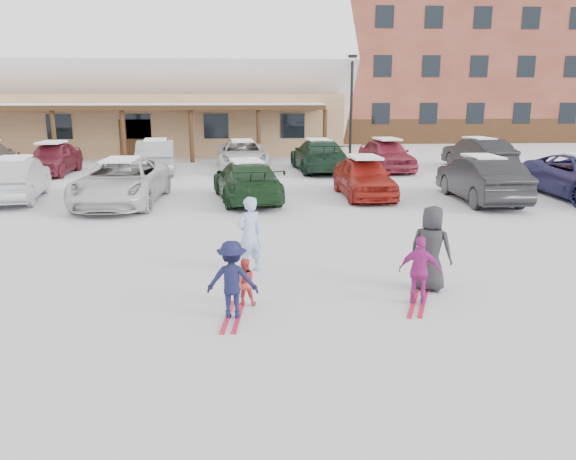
{
  "coord_description": "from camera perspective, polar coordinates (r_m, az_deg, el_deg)",
  "views": [
    {
      "loc": [
        -0.41,
        -9.87,
        3.67
      ],
      "look_at": [
        0.3,
        1.0,
        1.0
      ],
      "focal_mm": 35.0,
      "sensor_mm": 36.0,
      "label": 1
    }
  ],
  "objects": [
    {
      "name": "ground",
      "position": [
        10.54,
        -1.28,
        -6.62
      ],
      "size": [
        160.0,
        160.0,
        0.0
      ],
      "primitive_type": "plane",
      "color": "white",
      "rests_on": "ground"
    },
    {
      "name": "day_lodge",
      "position": [
        38.79,
        -17.02,
        13.61
      ],
      "size": [
        29.12,
        12.5,
        10.38
      ],
      "color": "tan",
      "rests_on": "ground"
    },
    {
      "name": "alpine_hotel",
      "position": [
        50.31,
        14.04,
        19.06
      ],
      "size": [
        31.48,
        14.01,
        21.48
      ],
      "color": "brown",
      "rests_on": "ground"
    },
    {
      "name": "lamp_post",
      "position": [
        33.72,
        6.46,
        13.05
      ],
      "size": [
        0.5,
        0.25,
        5.78
      ],
      "color": "black",
      "rests_on": "ground"
    },
    {
      "name": "conifer_3",
      "position": [
        54.27,
        3.16,
        15.29
      ],
      "size": [
        3.96,
        3.96,
        9.18
      ],
      "color": "black",
      "rests_on": "ground"
    },
    {
      "name": "adult_skier",
      "position": [
        11.65,
        -3.95,
        -0.49
      ],
      "size": [
        0.7,
        0.64,
        1.61
      ],
      "primitive_type": "imported",
      "rotation": [
        0.0,
        0.0,
        3.72
      ],
      "color": "#9DB6E1",
      "rests_on": "ground"
    },
    {
      "name": "toddler_red",
      "position": [
        9.95,
        -4.46,
        -5.28
      ],
      "size": [
        0.44,
        0.35,
        0.86
      ],
      "primitive_type": "imported",
      "rotation": [
        0.0,
        0.0,
        3.21
      ],
      "color": "#D23E3C",
      "rests_on": "ground"
    },
    {
      "name": "child_navy",
      "position": [
        9.34,
        -5.69,
        -5.06
      ],
      "size": [
        0.9,
        0.57,
        1.33
      ],
      "primitive_type": "imported",
      "rotation": [
        0.0,
        0.0,
        3.05
      ],
      "color": "#131438",
      "rests_on": "ground"
    },
    {
      "name": "skis_child_navy",
      "position": [
        9.57,
        -5.6,
        -8.74
      ],
      "size": [
        0.33,
        1.41,
        0.03
      ],
      "primitive_type": "cube",
      "rotation": [
        0.0,
        0.0,
        3.05
      ],
      "color": "#BD1B37",
      "rests_on": "ground"
    },
    {
      "name": "child_magenta",
      "position": [
        10.15,
        13.27,
        -4.06
      ],
      "size": [
        0.79,
        0.55,
        1.25
      ],
      "primitive_type": "imported",
      "rotation": [
        0.0,
        0.0,
        2.77
      ],
      "color": "#AE2487",
      "rests_on": "ground"
    },
    {
      "name": "skis_child_magenta",
      "position": [
        10.35,
        13.08,
        -7.28
      ],
      "size": [
        0.7,
        1.38,
        0.03
      ],
      "primitive_type": "cube",
      "rotation": [
        0.0,
        0.0,
        2.77
      ],
      "color": "#BD1B37",
      "rests_on": "ground"
    },
    {
      "name": "bystander_dark",
      "position": [
        10.9,
        14.31,
        -1.83
      ],
      "size": [
        0.95,
        0.87,
        1.64
      ],
      "primitive_type": "imported",
      "rotation": [
        0.0,
        0.0,
        2.58
      ],
      "color": "#27272A",
      "rests_on": "ground"
    },
    {
      "name": "parked_car_1",
      "position": [
        21.73,
        -25.96,
        4.66
      ],
      "size": [
        2.3,
        4.71,
        1.49
      ],
      "primitive_type": "imported",
      "rotation": [
        0.0,
        0.0,
        3.31
      ],
      "color": "#A5A7AA",
      "rests_on": "ground"
    },
    {
      "name": "parked_car_2",
      "position": [
        19.73,
        -16.53,
        4.73
      ],
      "size": [
        2.65,
        5.52,
        1.52
      ],
      "primitive_type": "imported",
      "rotation": [
        0.0,
        0.0,
        -0.02
      ],
      "color": "silver",
      "rests_on": "ground"
    },
    {
      "name": "parked_car_3",
      "position": [
        19.54,
        -4.22,
        5.0
      ],
      "size": [
        2.74,
        5.08,
        1.4
      ],
      "primitive_type": "imported",
      "rotation": [
        0.0,
        0.0,
        3.31
      ],
      "color": "#18351B",
      "rests_on": "ground"
    },
    {
      "name": "parked_car_4",
      "position": [
        20.42,
        7.73,
        5.37
      ],
      "size": [
        1.89,
        4.33,
        1.45
      ],
      "primitive_type": "imported",
      "rotation": [
        0.0,
        0.0,
        0.04
      ],
      "color": "#A72219",
      "rests_on": "ground"
    },
    {
      "name": "parked_car_5",
      "position": [
        20.49,
        19.04,
        4.92
      ],
      "size": [
        1.66,
        4.73,
        1.56
      ],
      "primitive_type": "imported",
      "rotation": [
        0.0,
        0.0,
        3.14
      ],
      "color": "black",
      "rests_on": "ground"
    },
    {
      "name": "parked_car_8",
      "position": [
        28.13,
        -22.77,
        6.74
      ],
      "size": [
        1.76,
        4.34,
        1.48
      ],
      "primitive_type": "imported",
      "rotation": [
        0.0,
        0.0,
        -0.0
      ],
      "color": "maroon",
      "rests_on": "ground"
    },
    {
      "name": "parked_car_9",
      "position": [
        27.16,
        -13.24,
        7.3
      ],
      "size": [
        2.21,
        4.87,
        1.55
      ],
      "primitive_type": "imported",
      "rotation": [
        0.0,
        0.0,
        3.27
      ],
      "color": "#98999C",
      "rests_on": "ground"
    },
    {
      "name": "parked_car_10",
      "position": [
        27.49,
        -4.67,
        7.57
      ],
      "size": [
        2.69,
        5.3,
        1.43
      ],
      "primitive_type": "imported",
      "rotation": [
        0.0,
        0.0,
        0.06
      ],
      "color": "silver",
      "rests_on": "ground"
    },
    {
      "name": "parked_car_11",
      "position": [
        26.99,
        3.11,
        7.57
      ],
      "size": [
        2.53,
        5.37,
        1.51
      ],
      "primitive_type": "imported",
      "rotation": [
        0.0,
        0.0,
        3.22
      ],
      "color": "#1A3624",
      "rests_on": "ground"
    },
    {
      "name": "parked_car_12",
      "position": [
        27.63,
        9.98,
        7.54
      ],
      "size": [
        2.26,
        4.65,
        1.53
      ],
      "primitive_type": "imported",
      "rotation": [
        0.0,
        0.0,
        0.1
      ],
      "color": "#992B41",
      "rests_on": "ground"
    },
    {
      "name": "parked_car_13",
      "position": [
        29.23,
        18.75,
        7.36
      ],
      "size": [
        2.23,
        4.81,
        1.53
      ],
      "primitive_type": "imported",
      "rotation": [
        0.0,
        0.0,
        3.28
      ],
      "color": "black",
      "rests_on": "ground"
    }
  ]
}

